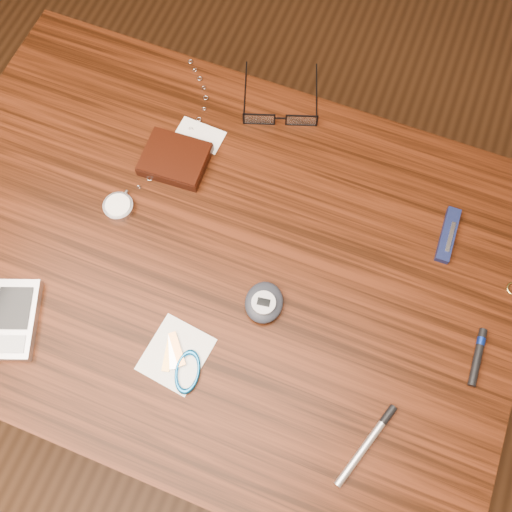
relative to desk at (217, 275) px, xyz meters
The scene contains 11 objects.
ground 0.65m from the desk, ahead, with size 3.80×3.80×0.00m, color #472814.
desk is the anchor object (origin of this frame).
wallet_and_card 0.22m from the desk, 132.78° to the left, with size 0.12×0.14×0.02m.
eyeglasses 0.30m from the desk, 87.44° to the left, with size 0.17×0.17×0.03m.
pocket_watch 0.21m from the desk, behind, with size 0.09×0.35×0.02m.
pda_phone 0.34m from the desk, 138.42° to the right, with size 0.11×0.14×0.02m.
pedometer 0.16m from the desk, 24.43° to the right, with size 0.07×0.08×0.03m.
notepad_keys 0.21m from the desk, 81.66° to the right, with size 0.11×0.11×0.01m.
pocket_knife 0.40m from the desk, 26.00° to the left, with size 0.02×0.10×0.01m.
silver_pen 0.38m from the desk, 29.34° to the right, with size 0.05×0.13×0.01m.
black_blue_pen 0.45m from the desk, ahead, with size 0.01×0.09×0.01m.
Camera 1 is at (0.19, -0.29, 1.60)m, focal length 40.00 mm.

